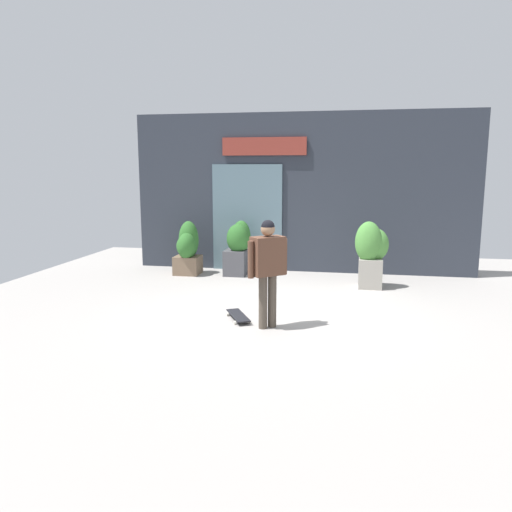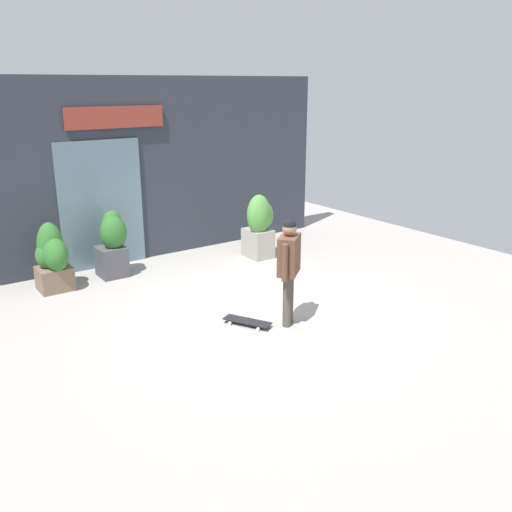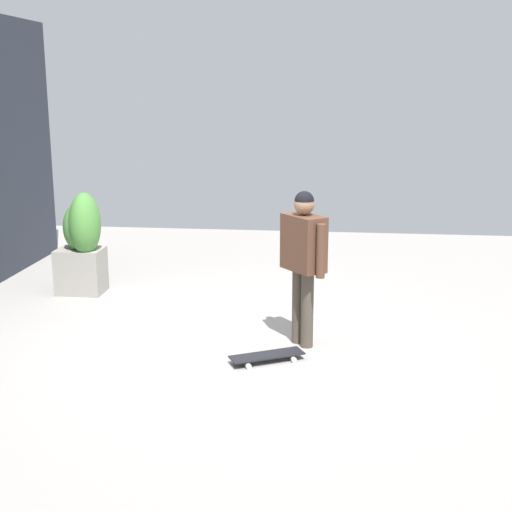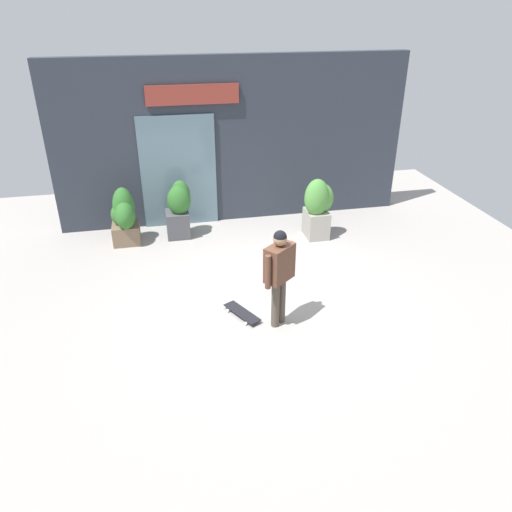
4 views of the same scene
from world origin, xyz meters
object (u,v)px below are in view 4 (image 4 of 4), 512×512
(skateboard, at_px, (242,313))
(planter_box_left, at_px, (124,217))
(planter_box_right, at_px, (179,208))
(planter_box_mid, at_px, (318,207))
(skateboarder, at_px, (279,269))

(skateboard, height_order, planter_box_left, planter_box_left)
(planter_box_right, relative_size, planter_box_mid, 0.91)
(skateboarder, distance_m, planter_box_left, 4.30)
(planter_box_left, bearing_deg, planter_box_right, 5.88)
(skateboarder, bearing_deg, planter_box_right, -20.09)
(skateboarder, height_order, planter_box_right, skateboarder)
(skateboarder, distance_m, skateboard, 1.12)
(skateboard, distance_m, planter_box_left, 3.76)
(skateboarder, relative_size, planter_box_mid, 1.21)
(skateboard, relative_size, planter_box_right, 0.62)
(skateboarder, relative_size, planter_box_left, 1.36)
(planter_box_right, bearing_deg, planter_box_mid, -13.32)
(skateboard, height_order, planter_box_mid, planter_box_mid)
(skateboarder, distance_m, planter_box_right, 3.88)
(planter_box_left, relative_size, planter_box_right, 0.98)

